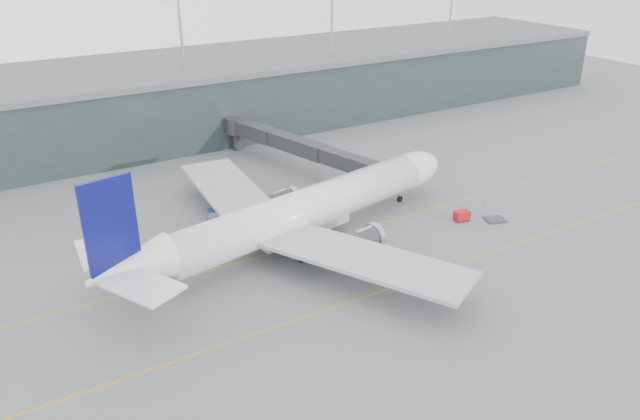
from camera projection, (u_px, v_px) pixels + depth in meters
ground at (274, 238)px, 92.10m from camera, size 320.00×320.00×0.00m
taxiline_a at (286, 249)px, 88.98m from camera, size 160.00×0.25×0.02m
taxiline_b at (348, 302)px, 76.52m from camera, size 160.00×0.25×0.02m
taxiline_lead_main at (247, 187)px, 110.00m from camera, size 0.25×60.00×0.02m
terminal at (149, 101)px, 134.06m from camera, size 240.00×36.00×29.00m
main_aircraft at (303, 211)px, 89.21m from camera, size 61.74×57.23×17.39m
jet_bridge at (298, 142)px, 116.67m from camera, size 14.07×44.43×6.79m
gse_cart at (462, 215)px, 97.25m from camera, size 2.53×1.81×1.60m
baggage_dolly at (495, 219)px, 97.56m from camera, size 3.51×3.13×0.29m
uld_a at (214, 216)px, 96.71m from camera, size 2.69×2.44×2.01m
uld_b at (223, 209)px, 99.41m from camera, size 2.48×2.26×1.84m
uld_c at (245, 205)px, 100.41m from camera, size 2.64×2.35×2.01m
cone_nose at (486, 202)px, 103.45m from camera, size 0.41×0.41×0.66m
cone_wing_stbd at (399, 282)px, 80.26m from camera, size 0.42×0.42×0.67m
cone_wing_port at (300, 198)px, 104.77m from camera, size 0.43×0.43×0.69m
cone_tail at (266, 286)px, 79.37m from camera, size 0.39×0.39×0.62m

